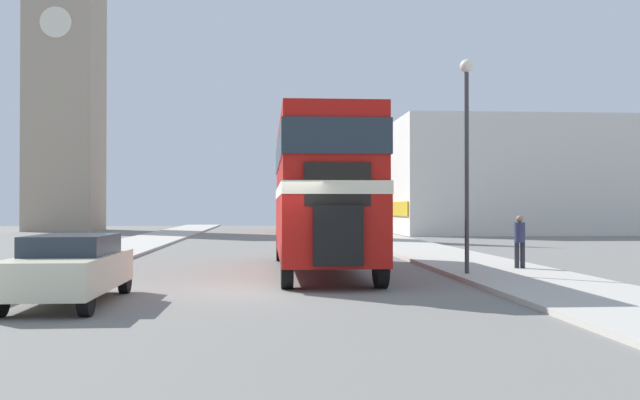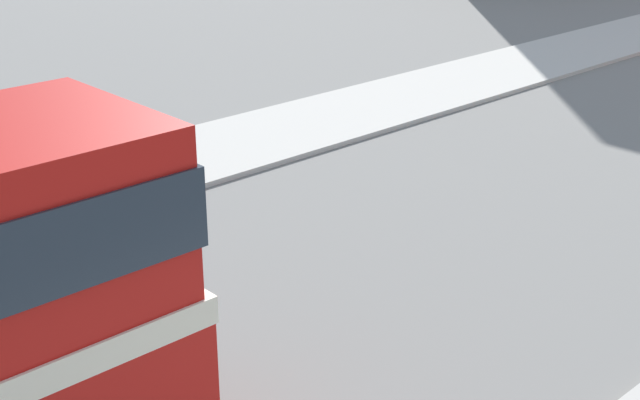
{
  "view_description": "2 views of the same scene",
  "coord_description": "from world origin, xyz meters",
  "views": [
    {
      "loc": [
        0.0,
        -16.37,
        1.91
      ],
      "look_at": [
        1.58,
        4.93,
        2.15
      ],
      "focal_mm": 40.0,
      "sensor_mm": 36.0,
      "label": 1
    },
    {
      "loc": [
        9.49,
        5.59,
        6.91
      ],
      "look_at": [
        0.0,
        14.4,
        1.61
      ],
      "focal_mm": 50.0,
      "sensor_mm": 36.0,
      "label": 2
    }
  ],
  "objects": []
}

